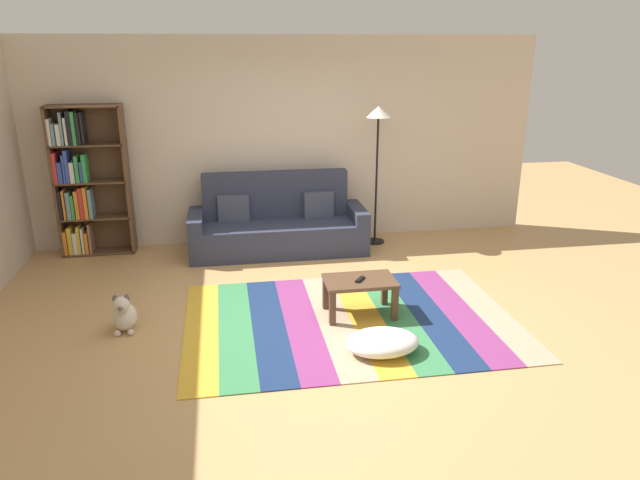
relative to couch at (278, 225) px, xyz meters
The scene contains 10 objects.
ground_plane 2.06m from the couch, 84.23° to the right, with size 14.00×14.00×0.00m, color tan.
back_wall 1.16m from the couch, 68.79° to the left, with size 6.80×0.10×2.70m, color beige.
rug 2.28m from the couch, 77.43° to the right, with size 3.20×2.23×0.01m.
couch is the anchor object (origin of this frame).
bookshelf 2.50m from the couch, behind, with size 0.90×0.28×1.89m.
coffee_table 2.17m from the couch, 73.72° to the right, with size 0.70×0.45×0.37m.
pouf 2.95m from the couch, 77.70° to the right, with size 0.66×0.48×0.19m, color white.
dog 2.64m from the couch, 129.00° to the right, with size 0.22×0.35×0.40m.
standing_lamp 1.79m from the couch, ahead, with size 0.32×0.32×1.83m.
tv_remote 2.19m from the couch, 74.01° to the right, with size 0.04×0.15×0.02m, color black.
Camera 1 is at (-0.88, -5.28, 2.59)m, focal length 32.96 mm.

